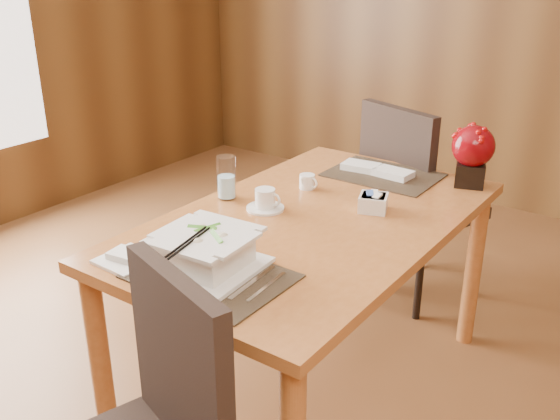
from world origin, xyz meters
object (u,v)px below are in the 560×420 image
Objects in this scene: bread_plate at (127,260)px; dining_table at (312,241)px; creamer_jug at (307,182)px; berry_decor at (473,152)px; soup_setting at (206,252)px; coffee_cup at (265,201)px; water_glass at (226,178)px; sugar_caddy at (373,203)px; far_chair at (411,194)px.

dining_table is at bearing 66.20° from bread_plate.
creamer_jug is 0.32× the size of berry_decor.
soup_setting is 0.51m from coffee_cup.
creamer_jug is at bearing 83.50° from bread_plate.
soup_setting reaches higher than coffee_cup.
bread_plate is (-0.28, -0.62, 0.10)m from dining_table.
water_glass is (-0.37, -0.04, 0.18)m from dining_table.
coffee_cup is at bearing -145.95° from sugar_caddy.
sugar_caddy is (0.52, 0.22, -0.05)m from water_glass.
bread_plate is at bearing -115.74° from berry_decor.
dining_table is 10.66× the size of coffee_cup.
coffee_cup is at bearing -0.98° from water_glass.
sugar_caddy is at bearing 62.34° from bread_plate.
creamer_jug is at bearing 170.90° from sugar_caddy.
berry_decor is (0.52, 0.42, 0.11)m from creamer_jug.
soup_setting is 0.32× the size of far_chair.
bread_plate reaches higher than dining_table.
dining_table is 1.51× the size of far_chair.
far_chair reaches higher than dining_table.
coffee_cup is 0.87× the size of bread_plate.
soup_setting reaches higher than bread_plate.
berry_decor reaches higher than water_glass.
dining_table is 9.27× the size of bread_plate.
creamer_jug is at bearing -141.12° from berry_decor.
water_glass reaches higher than creamer_jug.
sugar_caddy reaches higher than dining_table.
coffee_cup is 0.40m from sugar_caddy.
sugar_caddy is 0.40× the size of berry_decor.
soup_setting is at bearing -55.75° from water_glass.
coffee_cup is at bearing -79.74° from creamer_jug.
coffee_cup is at bearing 80.94° from bread_plate.
soup_setting is 1.24m from berry_decor.
bread_plate is at bearing -117.66° from sugar_caddy.
dining_table is 0.89m from far_chair.
bread_plate is (0.09, -0.59, -0.08)m from water_glass.
far_chair is at bearing 80.03° from bread_plate.
soup_setting is 1.28× the size of berry_decor.
water_glass is 0.60m from bread_plate.
berry_decor is (0.34, 0.65, 0.24)m from dining_table.
water_glass is 0.17× the size of far_chair.
creamer_jug is 0.67m from berry_decor.
creamer_jug reaches higher than bread_plate.
far_chair reaches higher than water_glass.
coffee_cup is 1.41× the size of sugar_caddy.
creamer_jug is (0.00, 0.27, -0.01)m from coffee_cup.
coffee_cup is at bearing -127.03° from berry_decor.
soup_setting is 2.27× the size of coffee_cup.
coffee_cup reaches higher than bread_plate.
soup_setting is 0.26m from bread_plate.
far_chair reaches higher than coffee_cup.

